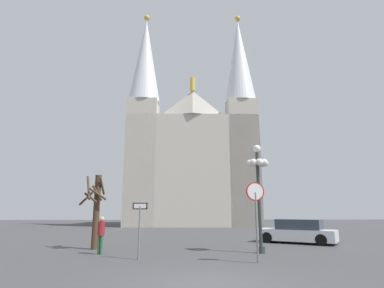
# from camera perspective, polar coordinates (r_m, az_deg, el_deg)

# --- Properties ---
(ground_plane) EXTENTS (120.00, 120.00, 0.00)m
(ground_plane) POSITION_cam_1_polar(r_m,az_deg,el_deg) (9.04, 2.99, -24.64)
(ground_plane) COLOR #424244
(cathedral) EXTENTS (17.42, 13.77, 29.38)m
(cathedral) POSITION_cam_1_polar(r_m,az_deg,el_deg) (43.25, -0.00, -3.01)
(cathedral) COLOR #BCB5A5
(cathedral) RESTS_ON ground
(stop_sign) EXTENTS (0.73, 0.12, 3.05)m
(stop_sign) POSITION_cam_1_polar(r_m,az_deg,el_deg) (12.50, 11.77, -11.23)
(stop_sign) COLOR slate
(stop_sign) RESTS_ON ground
(one_way_arrow_sign) EXTENTS (0.62, 0.08, 2.26)m
(one_way_arrow_sign) POSITION_cam_1_polar(r_m,az_deg,el_deg) (13.31, -9.74, -14.23)
(one_way_arrow_sign) COLOR slate
(one_way_arrow_sign) RESTS_ON ground
(street_lamp) EXTENTS (1.10, 1.10, 5.16)m
(street_lamp) POSITION_cam_1_polar(r_m,az_deg,el_deg) (15.44, 12.16, -5.76)
(street_lamp) COLOR #2D3833
(street_lamp) RESTS_ON ground
(bare_tree) EXTENTS (1.45, 1.57, 3.80)m
(bare_tree) POSITION_cam_1_polar(r_m,az_deg,el_deg) (17.20, -17.45, -11.25)
(bare_tree) COLOR #473323
(bare_tree) RESTS_ON ground
(parked_car_near_white) EXTENTS (4.79, 4.03, 1.42)m
(parked_car_near_white) POSITION_cam_1_polar(r_m,az_deg,el_deg) (20.57, 18.94, -15.19)
(parked_car_near_white) COLOR silver
(parked_car_near_white) RESTS_ON ground
(pedestrian_walking) EXTENTS (0.32, 0.32, 1.67)m
(pedestrian_walking) POSITION_cam_1_polar(r_m,az_deg,el_deg) (15.23, -16.54, -15.30)
(pedestrian_walking) COLOR #33663F
(pedestrian_walking) RESTS_ON ground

